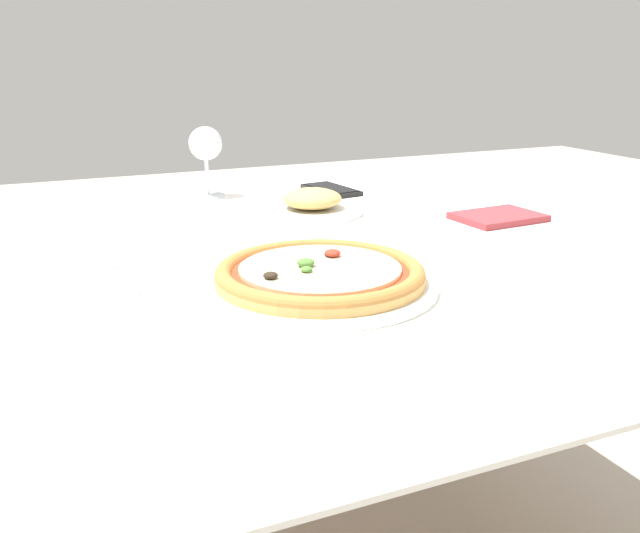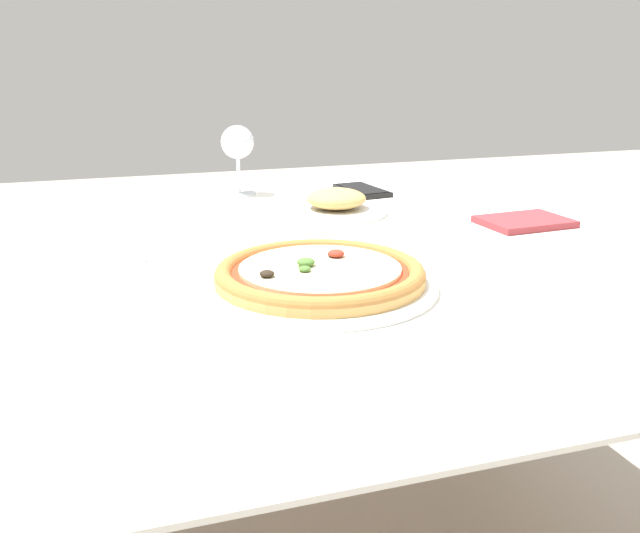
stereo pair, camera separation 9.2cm
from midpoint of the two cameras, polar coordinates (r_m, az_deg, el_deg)
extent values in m
cube|color=brown|center=(1.14, 0.74, 0.59)|extent=(1.09, 1.09, 0.04)
cube|color=white|center=(1.13, 0.74, 1.61)|extent=(1.19, 1.19, 0.01)
cylinder|color=brown|center=(1.63, -22.97, -9.16)|extent=(0.06, 0.06, 0.68)
cylinder|color=brown|center=(1.88, 8.00, -4.33)|extent=(0.06, 0.06, 0.68)
cylinder|color=white|center=(0.92, -2.84, -1.52)|extent=(0.31, 0.31, 0.01)
cylinder|color=tan|center=(0.92, -2.85, -0.88)|extent=(0.27, 0.27, 0.01)
torus|color=#B27538|center=(0.92, -2.85, -0.52)|extent=(0.27, 0.27, 0.02)
cylinder|color=#BC381E|center=(0.92, -2.86, -0.43)|extent=(0.23, 0.23, 0.00)
cylinder|color=beige|center=(0.92, -2.86, -0.19)|extent=(0.21, 0.21, 0.00)
ellipsoid|color=#4C7A33|center=(0.92, -4.01, 0.28)|extent=(0.02, 0.02, 0.01)
ellipsoid|color=#2D2319|center=(0.96, -1.97, 0.97)|extent=(0.01, 0.01, 0.01)
ellipsoid|color=#4C7A33|center=(0.89, -4.02, -0.27)|extent=(0.02, 0.02, 0.01)
ellipsoid|color=#A83323|center=(0.96, -1.72, 1.05)|extent=(0.02, 0.02, 0.01)
ellipsoid|color=#2D2319|center=(0.87, -6.99, -0.75)|extent=(0.02, 0.02, 0.01)
cube|color=silver|center=(0.99, -17.39, -1.15)|extent=(0.02, 0.11, 0.00)
cube|color=silver|center=(1.05, -17.78, -0.17)|extent=(0.02, 0.01, 0.00)
cube|color=silver|center=(1.08, -18.59, 0.18)|extent=(0.00, 0.05, 0.00)
cube|color=silver|center=(1.08, -18.16, 0.23)|extent=(0.00, 0.05, 0.00)
cube|color=silver|center=(1.08, -17.74, 0.28)|extent=(0.00, 0.05, 0.00)
cube|color=silver|center=(1.08, -17.32, 0.33)|extent=(0.00, 0.05, 0.00)
cylinder|color=silver|center=(1.52, -10.68, 5.59)|extent=(0.07, 0.07, 0.00)
cylinder|color=silver|center=(1.52, -10.77, 7.09)|extent=(0.01, 0.01, 0.08)
sphere|color=silver|center=(1.51, -10.91, 9.64)|extent=(0.07, 0.07, 0.07)
cube|color=black|center=(1.54, -0.82, 6.13)|extent=(0.09, 0.15, 0.01)
cube|color=black|center=(1.54, -0.83, 6.34)|extent=(0.08, 0.14, 0.00)
cylinder|color=white|center=(1.34, -2.59, 4.45)|extent=(0.19, 0.19, 0.01)
ellipsoid|color=tan|center=(1.34, -2.61, 5.44)|extent=(0.11, 0.11, 0.04)
cube|color=#933338|center=(1.32, 12.16, 3.87)|extent=(0.16, 0.12, 0.01)
camera|label=1|loc=(0.05, -92.86, -0.89)|focal=40.00mm
camera|label=2|loc=(0.05, 87.14, 0.89)|focal=40.00mm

